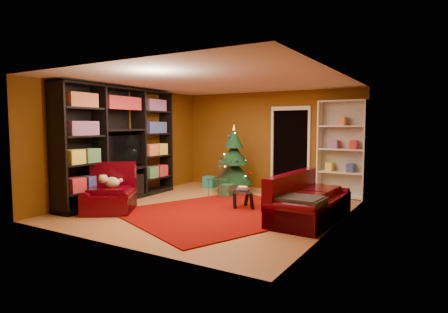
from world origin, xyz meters
The scene contains 18 objects.
floor centered at (0.00, 0.00, -0.03)m, with size 5.00×5.50×0.05m, color #AC6A39.
ceiling centered at (0.00, 0.00, 2.62)m, with size 5.00×5.50×0.05m, color silver.
wall_back centered at (0.00, 2.77, 1.30)m, with size 5.00×0.05×2.60m, color brown.
wall_left centered at (-2.52, 0.00, 1.30)m, with size 0.05×5.50×2.60m, color brown.
wall_right centered at (2.52, 0.00, 1.30)m, with size 0.05×5.50×2.60m, color brown.
doorway centered at (0.60, 2.73, 1.05)m, with size 1.06×0.60×2.16m, color black, non-canonical shape.
rug centered at (0.34, -0.28, 0.01)m, with size 2.98×3.48×0.02m, color #760802.
media_unit centered at (-2.27, -0.39, 1.28)m, with size 0.51×3.33×2.55m, color black, non-canonical shape.
christmas_tree centered at (-0.60, 1.89, 0.85)m, with size 0.99×0.99×1.76m, color black, non-canonical shape.
gift_box_teal centered at (-1.50, 2.13, 0.16)m, with size 0.31×0.31×0.31m, color teal.
gift_box_green centered at (-0.44, 1.28, 0.15)m, with size 0.29×0.29×0.29m, color #205130.
gift_box_red centered at (-0.72, 2.59, 0.10)m, with size 0.21×0.21×0.21m, color maroon.
white_bookshelf centered at (1.95, 2.57, 1.15)m, with size 1.09×0.39×2.36m, color white, non-canonical shape.
armchair centered at (-1.61, -1.34, 0.39)m, with size 1.00×1.00×0.78m, color #3D010B, non-canonical shape.
dog centered at (-1.59, -1.27, 0.58)m, with size 0.40×0.30×0.25m, color beige, non-canonical shape.
sofa centered at (2.02, 0.05, 0.43)m, with size 2.02×0.91×0.87m, color #3D010B, non-canonical shape.
coffee_table centered at (0.55, 0.30, 0.20)m, with size 0.75×0.75×0.47m, color gray, non-canonical shape.
acrylic_chair centered at (-0.62, 1.18, 0.42)m, with size 0.43×0.47×0.83m, color #66605B, non-canonical shape.
Camera 1 is at (4.10, -6.43, 1.73)m, focal length 30.00 mm.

